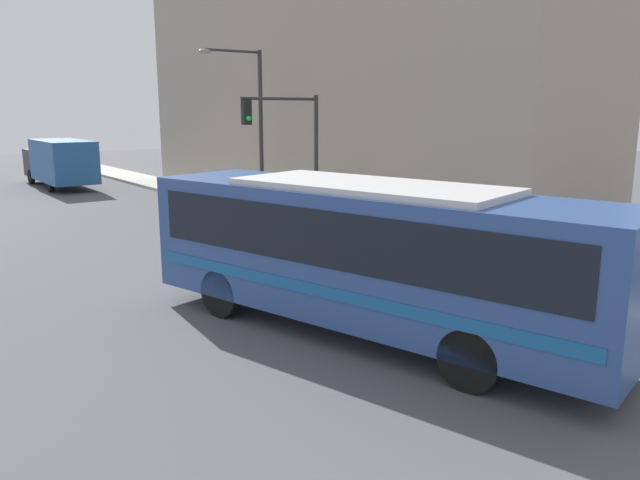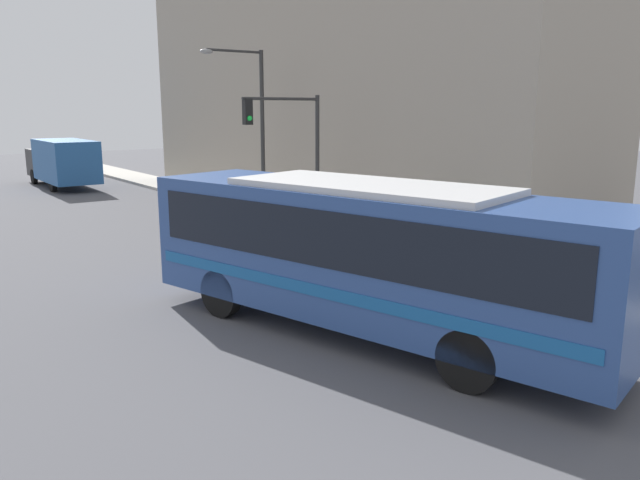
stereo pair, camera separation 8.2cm
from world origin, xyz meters
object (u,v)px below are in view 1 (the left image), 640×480
Objects in this scene: street_lamp at (252,116)px; fire_hydrant at (372,229)px; city_bus at (368,248)px; parking_meter at (323,203)px; traffic_light_pole at (291,137)px; delivery_truck at (60,161)px; pedestrian_near_corner at (445,221)px.

fire_hydrant is at bearing -88.78° from street_lamp.
city_bus reaches higher than fire_hydrant.
traffic_light_pole is at bearing 147.76° from parking_meter.
parking_meter is (4.41, -20.04, -0.46)m from delivery_truck.
street_lamp is (-0.16, 7.66, 3.75)m from fire_hydrant.
fire_hydrant is 4.71m from traffic_light_pole.
traffic_light_pole is at bearing 49.59° from city_bus.
city_bus is at bearing -131.75° from fire_hydrant.
fire_hydrant is 0.15× the size of traffic_light_pole.
city_bus is at bearing -121.97° from parking_meter.
delivery_truck reaches higher than parking_meter.
traffic_light_pole is 4.34m from street_lamp.
pedestrian_near_corner is (6.77, 4.10, -0.76)m from city_bus.
traffic_light_pole reaches higher than city_bus.
pedestrian_near_corner is (0.91, -2.46, 0.54)m from fire_hydrant.
fire_hydrant is at bearing -79.09° from delivery_truck.
street_lamp reaches higher than delivery_truck.
delivery_truck is 5.78× the size of parking_meter.
city_bus is 11.09m from parking_meter.
delivery_truck reaches higher than pedestrian_near_corner.
parking_meter is (-0.00, 2.82, 0.56)m from fire_hydrant.
parking_meter is (5.86, 9.39, -0.75)m from city_bus.
fire_hydrant is 0.54× the size of parking_meter.
pedestrian_near_corner is (1.07, -10.12, -3.21)m from street_lamp.
fire_hydrant is 2.68m from pedestrian_near_corner.
parking_meter is (1.02, -0.64, -2.47)m from traffic_light_pole.
pedestrian_near_corner is at bearing -72.00° from traffic_light_pole.
fire_hydrant is 8.53m from street_lamp.
traffic_light_pole is at bearing 108.00° from pedestrian_near_corner.
street_lamp is (4.24, -15.20, 2.74)m from delivery_truck.
pedestrian_near_corner is at bearing -78.15° from delivery_truck.
delivery_truck is 16.02m from street_lamp.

